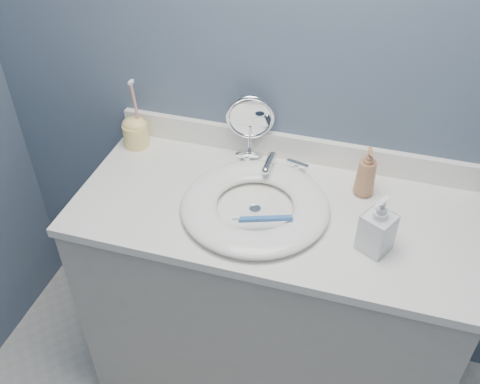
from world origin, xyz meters
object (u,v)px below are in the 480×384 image
at_px(soap_bottle_amber, 366,172).
at_px(toothbrush_holder, 136,131).
at_px(soap_bottle_clear, 378,224).
at_px(makeup_mirror, 250,125).

xyz_separation_m(soap_bottle_amber, toothbrush_holder, (-0.79, 0.04, -0.03)).
distance_m(soap_bottle_clear, toothbrush_holder, 0.89).
xyz_separation_m(soap_bottle_clear, toothbrush_holder, (-0.85, 0.28, -0.03)).
bearing_deg(toothbrush_holder, makeup_mirror, 6.36).
bearing_deg(toothbrush_holder, soap_bottle_amber, -3.24).
xyz_separation_m(soap_bottle_amber, soap_bottle_clear, (0.06, -0.23, 0.01)).
height_order(makeup_mirror, soap_bottle_amber, makeup_mirror).
distance_m(makeup_mirror, toothbrush_holder, 0.41).
bearing_deg(toothbrush_holder, soap_bottle_clear, -18.12).
bearing_deg(makeup_mirror, toothbrush_holder, 173.06).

